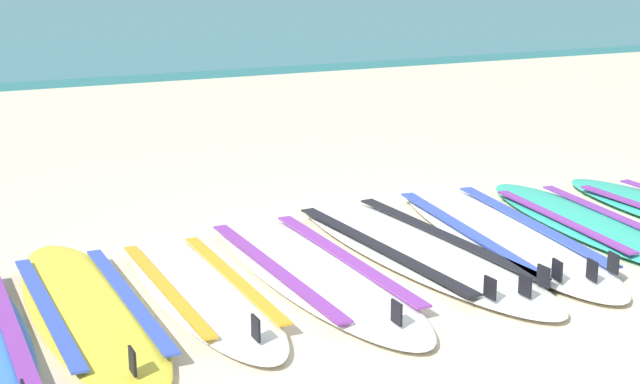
# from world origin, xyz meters

# --- Properties ---
(ground_plane) EXTENTS (80.00, 80.00, 0.00)m
(ground_plane) POSITION_xyz_m (0.00, 0.00, 0.00)
(ground_plane) COLOR beige
(surfboard_1) EXTENTS (0.62, 2.21, 0.18)m
(surfboard_1) POSITION_xyz_m (-1.92, 0.11, 0.04)
(surfboard_1) COLOR yellow
(surfboard_1) RESTS_ON ground
(surfboard_2) EXTENTS (0.57, 2.05, 0.18)m
(surfboard_2) POSITION_xyz_m (-1.33, 0.17, 0.04)
(surfboard_2) COLOR silver
(surfboard_2) RESTS_ON ground
(surfboard_3) EXTENTS (0.71, 2.43, 0.18)m
(surfboard_3) POSITION_xyz_m (-0.69, 0.23, 0.04)
(surfboard_3) COLOR silver
(surfboard_3) RESTS_ON ground
(surfboard_4) EXTENTS (0.89, 2.58, 0.18)m
(surfboard_4) POSITION_xyz_m (0.01, 0.33, 0.04)
(surfboard_4) COLOR silver
(surfboard_4) RESTS_ON ground
(surfboard_5) EXTENTS (0.81, 2.55, 0.18)m
(surfboard_5) POSITION_xyz_m (0.63, 0.38, 0.04)
(surfboard_5) COLOR silver
(surfboard_5) RESTS_ON ground
(surfboard_6) EXTENTS (0.60, 2.06, 0.18)m
(surfboard_6) POSITION_xyz_m (1.26, 0.34, 0.04)
(surfboard_6) COLOR #2DB793
(surfboard_6) RESTS_ON ground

